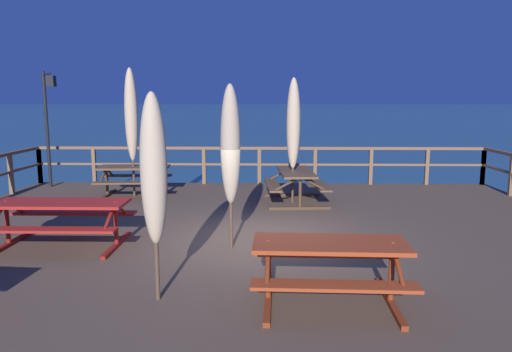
# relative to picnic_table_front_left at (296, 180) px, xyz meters

# --- Properties ---
(ground_plane) EXTENTS (600.00, 600.00, 0.00)m
(ground_plane) POSITION_rel_picnic_table_front_left_xyz_m (-0.91, -3.09, -1.40)
(ground_plane) COLOR #2D5B6B
(wooden_deck) EXTENTS (13.21, 11.48, 0.84)m
(wooden_deck) POSITION_rel_picnic_table_front_left_xyz_m (-0.91, -3.09, -0.98)
(wooden_deck) COLOR brown
(wooden_deck) RESTS_ON ground
(railing_waterside_far) EXTENTS (13.01, 0.10, 1.09)m
(railing_waterside_far) POSITION_rel_picnic_table_front_left_xyz_m (-0.91, 2.50, 0.18)
(railing_waterside_far) COLOR brown
(railing_waterside_far) RESTS_ON wooden_deck
(picnic_table_front_left) EXTENTS (1.52, 1.92, 0.78)m
(picnic_table_front_left) POSITION_rel_picnic_table_front_left_xyz_m (0.00, 0.00, 0.00)
(picnic_table_front_left) COLOR brown
(picnic_table_front_left) RESTS_ON wooden_deck
(picnic_table_back_right) EXTENTS (1.88, 1.46, 0.78)m
(picnic_table_back_right) POSITION_rel_picnic_table_front_left_xyz_m (0.05, -5.69, 0.00)
(picnic_table_back_right) COLOR #993819
(picnic_table_back_right) RESTS_ON wooden_deck
(picnic_table_mid_right) EXTENTS (1.82, 1.50, 0.78)m
(picnic_table_mid_right) POSITION_rel_picnic_table_front_left_xyz_m (-4.07, 0.70, -0.00)
(picnic_table_mid_right) COLOR brown
(picnic_table_mid_right) RESTS_ON wooden_deck
(picnic_table_back_left) EXTENTS (2.19, 1.40, 0.78)m
(picnic_table_back_left) POSITION_rel_picnic_table_front_left_xyz_m (-4.14, -3.52, 0.01)
(picnic_table_back_left) COLOR maroon
(picnic_table_back_left) RESTS_ON wooden_deck
(patio_umbrella_tall_front) EXTENTS (0.32, 0.32, 2.95)m
(patio_umbrella_tall_front) POSITION_rel_picnic_table_front_left_xyz_m (-0.08, -0.03, 1.32)
(patio_umbrella_tall_front) COLOR #4C3828
(patio_umbrella_tall_front) RESTS_ON wooden_deck
(patio_umbrella_tall_back_right) EXTENTS (0.32, 0.32, 2.70)m
(patio_umbrella_tall_back_right) POSITION_rel_picnic_table_front_left_xyz_m (-1.29, -3.56, 1.16)
(patio_umbrella_tall_back_right) COLOR #4C3828
(patio_umbrella_tall_back_right) RESTS_ON wooden_deck
(patio_umbrella_tall_back_left) EXTENTS (0.32, 0.32, 3.22)m
(patio_umbrella_tall_back_left) POSITION_rel_picnic_table_front_left_xyz_m (-4.08, 0.67, 1.49)
(patio_umbrella_tall_back_left) COLOR #4C3828
(patio_umbrella_tall_back_left) RESTS_ON wooden_deck
(patio_umbrella_short_mid) EXTENTS (0.32, 0.32, 2.54)m
(patio_umbrella_short_mid) POSITION_rel_picnic_table_front_left_xyz_m (-2.05, -5.64, 1.06)
(patio_umbrella_short_mid) COLOR #4C3828
(patio_umbrella_short_mid) RESTS_ON wooden_deck
(lamp_post_hooked) EXTENTS (0.53, 0.54, 3.20)m
(lamp_post_hooked) POSITION_rel_picnic_table_front_left_xyz_m (-6.67, 1.81, 1.56)
(lamp_post_hooked) COLOR black
(lamp_post_hooked) RESTS_ON wooden_deck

